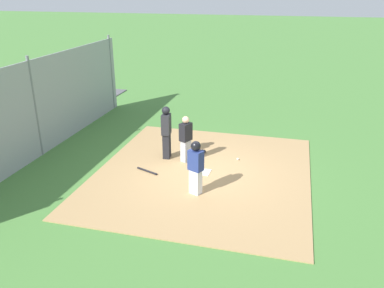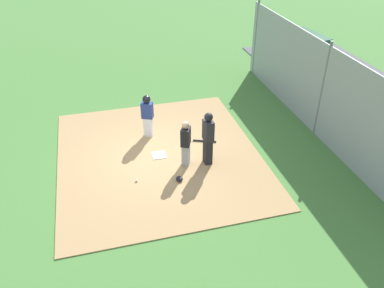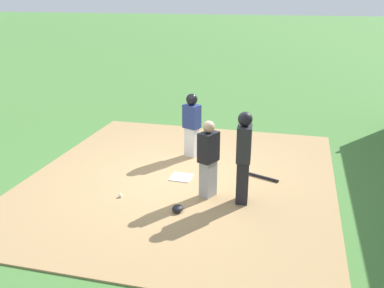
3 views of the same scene
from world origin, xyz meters
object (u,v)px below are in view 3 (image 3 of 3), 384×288
catcher_mask (178,208)px  runner (192,122)px  catcher (208,158)px  baseball (120,195)px  baseball_bat (261,177)px  home_plate (181,177)px  umpire (244,156)px

catcher_mask → runner: bearing=9.0°
catcher → baseball: size_ratio=20.65×
baseball_bat → catcher_mask: catcher_mask is taller
catcher → runner: size_ratio=0.99×
home_plate → umpire: bearing=-119.0°
catcher → catcher_mask: catcher is taller
runner → home_plate: bearing=28.7°
home_plate → runner: 1.58m
baseball_bat → baseball: 3.02m
catcher → umpire: 0.70m
catcher_mask → baseball: (0.27, 1.24, -0.02)m
catcher → umpire: bearing=-163.0°
umpire → baseball_bat: umpire is taller
baseball_bat → baseball: size_ratio=10.77×
baseball_bat → baseball: bearing=-126.6°
home_plate → catcher: catcher is taller
runner → baseball_bat: size_ratio=1.94×
runner → baseball_bat: runner is taller
umpire → baseball_bat: (1.19, -0.26, -0.91)m
umpire → home_plate: bearing=-33.7°
catcher_mask → catcher: bearing=-27.4°
home_plate → baseball_bat: baseball_bat is taller
runner → catcher_mask: 2.93m
umpire → catcher_mask: (-0.67, 1.08, -0.88)m
umpire → catcher_mask: bearing=27.1°
catcher_mask → baseball: catcher_mask is taller
baseball_bat → catcher_mask: 2.29m
catcher → home_plate: bearing=-18.1°
catcher → umpire: umpire is taller
runner → umpire: bearing=60.0°
home_plate → baseball: bearing=142.6°
catcher → runner: (2.01, 0.84, 0.08)m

